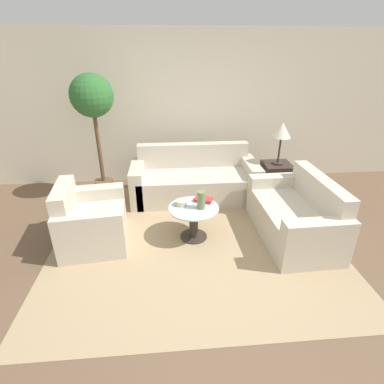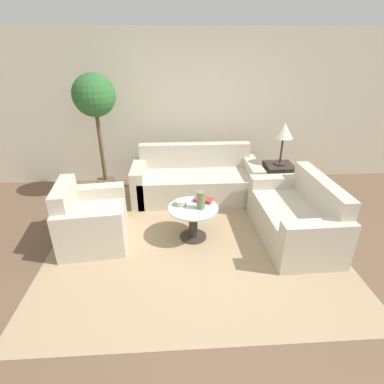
{
  "view_description": "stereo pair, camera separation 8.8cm",
  "coord_description": "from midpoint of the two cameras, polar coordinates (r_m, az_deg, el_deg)",
  "views": [
    {
      "loc": [
        -0.39,
        -2.7,
        2.3
      ],
      "look_at": [
        -0.08,
        0.88,
        0.55
      ],
      "focal_mm": 28.0,
      "sensor_mm": 36.0,
      "label": 1
    },
    {
      "loc": [
        -0.3,
        -2.71,
        2.3
      ],
      "look_at": [
        -0.08,
        0.88,
        0.55
      ],
      "focal_mm": 28.0,
      "sensor_mm": 36.0,
      "label": 2
    }
  ],
  "objects": [
    {
      "name": "ground_plane",
      "position": [
        3.57,
        1.79,
        -14.2
      ],
      "size": [
        14.0,
        14.0,
        0.0
      ],
      "primitive_type": "plane",
      "color": "brown"
    },
    {
      "name": "sofa_main",
      "position": [
        5.01,
        -0.06,
        2.24
      ],
      "size": [
        2.06,
        0.85,
        0.84
      ],
      "color": "beige",
      "rests_on": "ground_plane"
    },
    {
      "name": "coffee_table",
      "position": [
        3.9,
        -0.33,
        -5.03
      ],
      "size": [
        0.65,
        0.65,
        0.45
      ],
      "color": "#332823",
      "rests_on": "ground_plane"
    },
    {
      "name": "wall_back",
      "position": [
        5.47,
        -1.34,
        15.43
      ],
      "size": [
        10.0,
        0.06,
        2.6
      ],
      "color": "beige",
      "rests_on": "ground_plane"
    },
    {
      "name": "rug",
      "position": [
        4.05,
        -0.32,
        -8.51
      ],
      "size": [
        3.59,
        3.32,
        0.01
      ],
      "color": "tan",
      "rests_on": "ground_plane"
    },
    {
      "name": "loveseat",
      "position": [
        4.17,
        18.87,
        -4.46
      ],
      "size": [
        0.84,
        1.5,
        0.83
      ],
      "rotation": [
        0.0,
        0.0,
        -1.55
      ],
      "color": "beige",
      "rests_on": "ground_plane"
    },
    {
      "name": "armchair",
      "position": [
        4.06,
        -19.63,
        -5.5
      ],
      "size": [
        0.88,
        1.02,
        0.81
      ],
      "rotation": [
        0.0,
        0.0,
        1.68
      ],
      "color": "beige",
      "rests_on": "ground_plane"
    },
    {
      "name": "side_table",
      "position": [
        5.16,
        15.12,
        2.16
      ],
      "size": [
        0.44,
        0.44,
        0.59
      ],
      "color": "#332823",
      "rests_on": "ground_plane"
    },
    {
      "name": "bowl",
      "position": [
        3.86,
        -2.74,
        -2.05
      ],
      "size": [
        0.14,
        0.14,
        0.07
      ],
      "color": "beige",
      "rests_on": "coffee_table"
    },
    {
      "name": "book_stack",
      "position": [
        3.97,
        1.54,
        -1.44
      ],
      "size": [
        0.27,
        0.22,
        0.04
      ],
      "rotation": [
        0.0,
        0.0,
        -0.38
      ],
      "color": "#BC3333",
      "rests_on": "coffee_table"
    },
    {
      "name": "table_lamp",
      "position": [
        4.9,
        16.24,
        10.99
      ],
      "size": [
        0.29,
        0.29,
        0.67
      ],
      "color": "#332823",
      "rests_on": "side_table"
    },
    {
      "name": "potted_plant",
      "position": [
        4.86,
        -18.81,
        15.17
      ],
      "size": [
        0.63,
        0.63,
        1.97
      ],
      "color": "brown",
      "rests_on": "ground_plane"
    },
    {
      "name": "vase",
      "position": [
        3.75,
        1.11,
        -1.54
      ],
      "size": [
        0.1,
        0.1,
        0.23
      ],
      "color": "#6B7A4C",
      "rests_on": "coffee_table"
    }
  ]
}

